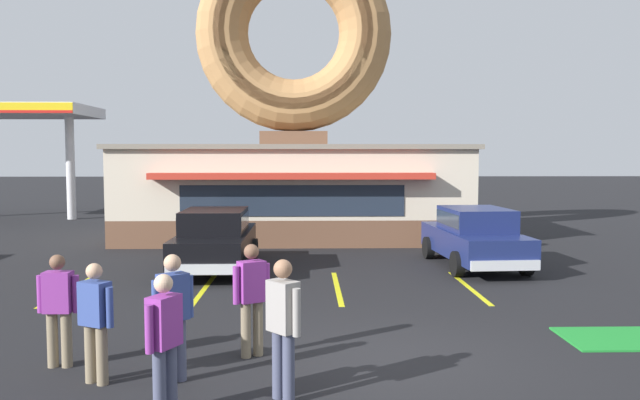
# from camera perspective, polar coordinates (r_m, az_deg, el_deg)

# --- Properties ---
(ground_plane) EXTENTS (160.00, 160.00, 0.00)m
(ground_plane) POSITION_cam_1_polar(r_m,az_deg,el_deg) (9.53, 6.69, -14.29)
(ground_plane) COLOR black
(donut_shop_building) EXTENTS (12.30, 6.75, 10.96)m
(donut_shop_building) POSITION_cam_1_polar(r_m,az_deg,el_deg) (22.91, -2.40, 5.95)
(donut_shop_building) COLOR brown
(donut_shop_building) RESTS_ON ground
(car_black) EXTENTS (1.99, 4.57, 1.60)m
(car_black) POSITION_cam_1_polar(r_m,az_deg,el_deg) (16.51, -9.55, -3.36)
(car_black) COLOR black
(car_black) RESTS_ON ground
(car_navy) EXTENTS (2.20, 4.66, 1.60)m
(car_navy) POSITION_cam_1_polar(r_m,az_deg,el_deg) (17.28, 13.95, -3.09)
(car_navy) COLOR navy
(car_navy) RESTS_ON ground
(pedestrian_blue_sweater_man) EXTENTS (0.53, 0.40, 1.69)m
(pedestrian_blue_sweater_man) POSITION_cam_1_polar(r_m,az_deg,el_deg) (9.41, -6.26, -8.57)
(pedestrian_blue_sweater_man) COLOR #7F7056
(pedestrian_blue_sweater_man) RESTS_ON ground
(pedestrian_hooded_kid) EXTENTS (0.54, 0.38, 1.60)m
(pedestrian_hooded_kid) POSITION_cam_1_polar(r_m,az_deg,el_deg) (8.80, -19.85, -10.07)
(pedestrian_hooded_kid) COLOR #7F7056
(pedestrian_hooded_kid) RESTS_ON ground
(pedestrian_leather_jacket_man) EXTENTS (0.39, 0.54, 1.65)m
(pedestrian_leather_jacket_man) POSITION_cam_1_polar(r_m,az_deg,el_deg) (7.52, -14.04, -12.12)
(pedestrian_leather_jacket_man) COLOR #474C66
(pedestrian_leather_jacket_man) RESTS_ON ground
(pedestrian_clipboard_woman) EXTENTS (0.43, 0.47, 1.74)m
(pedestrian_clipboard_woman) POSITION_cam_1_polar(r_m,az_deg,el_deg) (7.74, -3.39, -11.08)
(pedestrian_clipboard_woman) COLOR #474C66
(pedestrian_clipboard_woman) RESTS_ON ground
(pedestrian_beanie_man) EXTENTS (0.60, 0.25, 1.61)m
(pedestrian_beanie_man) POSITION_cam_1_polar(r_m,az_deg,el_deg) (9.65, -22.79, -8.86)
(pedestrian_beanie_man) COLOR #7F7056
(pedestrian_beanie_man) RESTS_ON ground
(pedestrian_crossing_woman) EXTENTS (0.48, 0.43, 1.71)m
(pedestrian_crossing_woman) POSITION_cam_1_polar(r_m,az_deg,el_deg) (8.54, -13.28, -9.89)
(pedestrian_crossing_woman) COLOR #474C66
(pedestrian_crossing_woman) RESTS_ON ground
(trash_bin) EXTENTS (0.57, 0.57, 0.97)m
(trash_bin) POSITION_cam_1_polar(r_m,az_deg,el_deg) (20.95, 16.52, -2.93)
(trash_bin) COLOR #232833
(trash_bin) RESTS_ON ground
(parking_stripe_far_left) EXTENTS (0.12, 3.60, 0.01)m
(parking_stripe_far_left) POSITION_cam_1_polar(r_m,az_deg,el_deg) (15.22, -21.81, -7.55)
(parking_stripe_far_left) COLOR yellow
(parking_stripe_far_left) RESTS_ON ground
(parking_stripe_left) EXTENTS (0.12, 3.60, 0.01)m
(parking_stripe_left) POSITION_cam_1_polar(r_m,az_deg,el_deg) (14.45, -10.49, -7.94)
(parking_stripe_left) COLOR yellow
(parking_stripe_left) RESTS_ON ground
(parking_stripe_mid_left) EXTENTS (0.12, 3.60, 0.01)m
(parking_stripe_mid_left) POSITION_cam_1_polar(r_m,az_deg,el_deg) (14.29, 1.59, -8.01)
(parking_stripe_mid_left) COLOR yellow
(parking_stripe_mid_left) RESTS_ON ground
(parking_stripe_centre) EXTENTS (0.12, 3.60, 0.01)m
(parking_stripe_centre) POSITION_cam_1_polar(r_m,az_deg,el_deg) (14.74, 13.43, -7.74)
(parking_stripe_centre) COLOR yellow
(parking_stripe_centre) RESTS_ON ground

